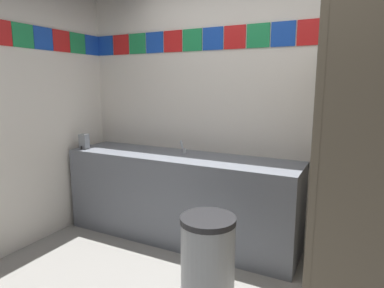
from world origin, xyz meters
name	(u,v)px	position (x,y,z in m)	size (l,w,h in m)	color
wall_back	(257,109)	(0.00, 1.45, 1.32)	(3.80, 0.09, 2.63)	silver
vanity_counter	(179,197)	(-0.67, 1.12, 0.44)	(2.36, 0.58, 0.86)	slate
faucet_center	(183,148)	(-0.67, 1.21, 0.91)	(0.04, 0.10, 0.14)	silver
soap_dispenser	(84,141)	(-1.75, 0.95, 0.94)	(0.09, 0.09, 0.16)	gray
stall_divider	(353,177)	(0.88, 0.40, 1.02)	(0.92, 1.51, 2.05)	#726651
trash_bin	(208,262)	(0.02, 0.28, 0.33)	(0.38, 0.38, 0.66)	#999EA3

